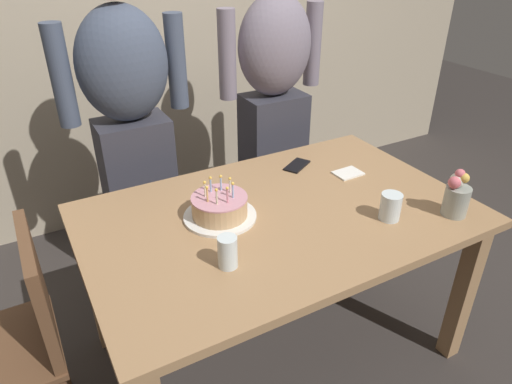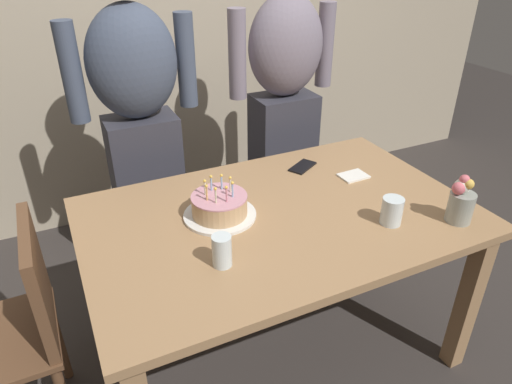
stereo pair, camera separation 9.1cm
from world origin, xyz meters
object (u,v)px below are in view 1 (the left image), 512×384
(cell_phone, at_px, (297,165))
(person_woman_cardigan, at_px, (274,103))
(water_glass_far, at_px, (391,207))
(dining_chair, at_px, (18,335))
(napkin_stack, at_px, (348,173))
(water_glass_near, at_px, (228,252))
(flower_vase, at_px, (457,195))
(birthday_cake, at_px, (220,208))
(person_man_bearded, at_px, (132,129))

(cell_phone, bearing_deg, person_woman_cardigan, 41.48)
(water_glass_far, distance_m, dining_chair, 1.39)
(dining_chair, bearing_deg, napkin_stack, 92.36)
(person_woman_cardigan, xyz_separation_m, dining_chair, (-1.43, -0.73, -0.36))
(water_glass_near, xyz_separation_m, flower_vase, (0.90, -0.14, 0.03))
(water_glass_near, bearing_deg, birthday_cake, 70.03)
(napkin_stack, relative_size, dining_chair, 0.14)
(water_glass_far, height_order, flower_vase, flower_vase)
(water_glass_far, distance_m, cell_phone, 0.55)
(cell_phone, relative_size, napkin_stack, 1.17)
(flower_vase, bearing_deg, person_woman_cardigan, 96.71)
(birthday_cake, bearing_deg, person_woman_cardigan, 47.11)
(water_glass_far, bearing_deg, dining_chair, 166.93)
(cell_phone, distance_m, flower_vase, 0.71)
(person_man_bearded, bearing_deg, person_woman_cardigan, -180.00)
(cell_phone, height_order, flower_vase, flower_vase)
(water_glass_far, distance_m, flower_vase, 0.26)
(water_glass_near, xyz_separation_m, cell_phone, (0.60, 0.50, -0.05))
(cell_phone, height_order, person_woman_cardigan, person_woman_cardigan)
(flower_vase, bearing_deg, dining_chair, 165.51)
(water_glass_near, xyz_separation_m, napkin_stack, (0.76, 0.33, -0.05))
(cell_phone, distance_m, person_woman_cardigan, 0.53)
(person_woman_cardigan, bearing_deg, flower_vase, 96.71)
(water_glass_near, height_order, person_woman_cardigan, person_woman_cardigan)
(flower_vase, height_order, person_man_bearded, person_man_bearded)
(person_woman_cardigan, height_order, dining_chair, person_woman_cardigan)
(flower_vase, distance_m, person_man_bearded, 1.46)
(birthday_cake, height_order, flower_vase, flower_vase)
(person_man_bearded, bearing_deg, flower_vase, 129.16)
(person_woman_cardigan, bearing_deg, cell_phone, 71.43)
(flower_vase, distance_m, dining_chair, 1.64)
(cell_phone, distance_m, dining_chair, 1.31)
(flower_vase, relative_size, person_woman_cardigan, 0.12)
(flower_vase, bearing_deg, water_glass_near, 171.34)
(napkin_stack, xyz_separation_m, dining_chair, (-1.42, -0.06, -0.23))
(birthday_cake, xyz_separation_m, dining_chair, (-0.76, -0.01, -0.27))
(napkin_stack, bearing_deg, dining_chair, -177.64)
(flower_vase, height_order, person_woman_cardigan, person_woman_cardigan)
(birthday_cake, bearing_deg, person_man_bearded, 99.70)
(napkin_stack, relative_size, flower_vase, 0.64)
(napkin_stack, bearing_deg, water_glass_near, -156.81)
(person_man_bearded, xyz_separation_m, person_woman_cardigan, (0.79, 0.00, 0.00))
(water_glass_near, xyz_separation_m, dining_chair, (-0.66, 0.27, -0.28))
(water_glass_far, xyz_separation_m, napkin_stack, (0.10, 0.37, -0.05))
(person_man_bearded, relative_size, person_woman_cardigan, 1.00)
(water_glass_far, height_order, cell_phone, water_glass_far)
(napkin_stack, bearing_deg, birthday_cake, -175.81)
(person_man_bearded, height_order, dining_chair, person_man_bearded)
(napkin_stack, bearing_deg, person_woman_cardigan, 89.46)
(water_glass_far, relative_size, person_woman_cardigan, 0.06)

